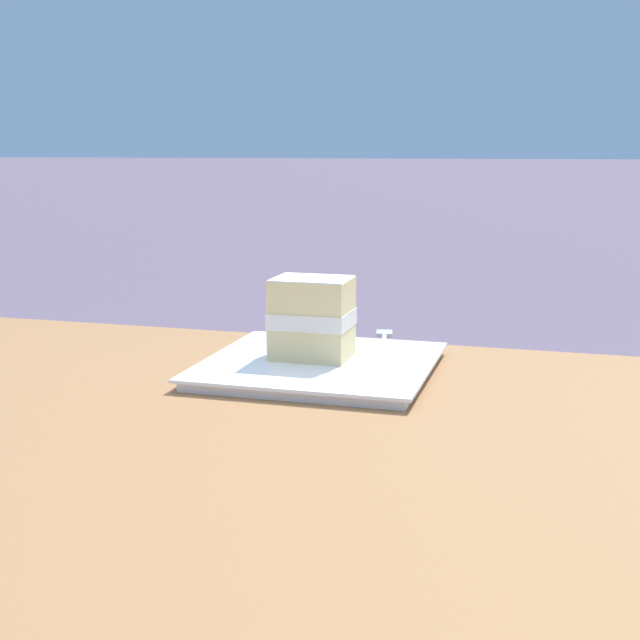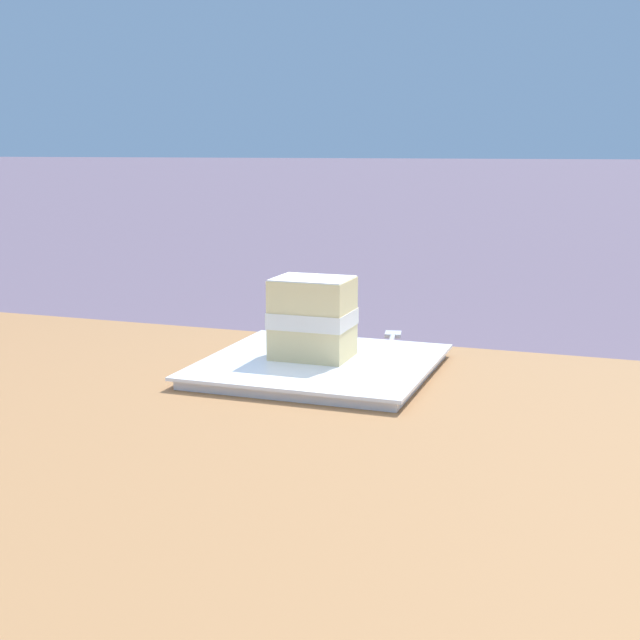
% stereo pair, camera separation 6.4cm
% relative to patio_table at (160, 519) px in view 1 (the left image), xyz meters
% --- Properties ---
extents(patio_table, '(1.54, 1.00, 0.69)m').
position_rel_patio_table_xyz_m(patio_table, '(0.00, 0.00, 0.00)').
color(patio_table, olive).
rests_on(patio_table, ground).
extents(dessert_plate, '(0.28, 0.28, 0.02)m').
position_rel_patio_table_xyz_m(dessert_plate, '(-0.08, -0.30, 0.09)').
color(dessert_plate, white).
rests_on(dessert_plate, patio_table).
extents(cake_slice, '(0.10, 0.09, 0.10)m').
position_rel_patio_table_xyz_m(cake_slice, '(-0.06, -0.31, 0.15)').
color(cake_slice, '#EAD18C').
rests_on(cake_slice, dessert_plate).
extents(dessert_fork, '(0.05, 0.17, 0.01)m').
position_rel_patio_table_xyz_m(dessert_fork, '(-0.12, -0.48, 0.08)').
color(dessert_fork, silver).
rests_on(dessert_fork, patio_table).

